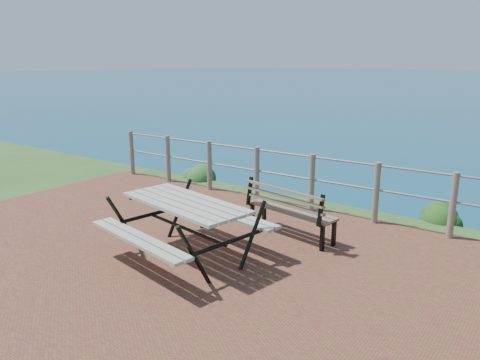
% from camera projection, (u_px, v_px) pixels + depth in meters
% --- Properties ---
extents(ground, '(10.00, 7.00, 0.12)m').
position_uv_depth(ground, '(182.00, 281.00, 5.63)').
color(ground, brown).
rests_on(ground, ground).
extents(safety_railing, '(9.40, 0.10, 1.00)m').
position_uv_depth(safety_railing, '(312.00, 179.00, 8.13)').
color(safety_railing, '#6B5B4C').
rests_on(safety_railing, ground).
extents(picnic_table, '(1.96, 1.59, 0.78)m').
position_uv_depth(picnic_table, '(186.00, 223.00, 6.16)').
color(picnic_table, gray).
rests_on(picnic_table, ground).
extents(park_bench, '(1.50, 0.62, 0.82)m').
position_uv_depth(park_bench, '(292.00, 202.00, 6.91)').
color(park_bench, brown).
rests_on(park_bench, ground).
extents(shrub_lip_west, '(0.72, 0.72, 0.44)m').
position_uv_depth(shrub_lip_west, '(199.00, 176.00, 10.74)').
color(shrub_lip_west, '#215A26').
rests_on(shrub_lip_west, ground).
extents(shrub_lip_east, '(0.68, 0.68, 0.38)m').
position_uv_depth(shrub_lip_east, '(437.00, 218.00, 7.91)').
color(shrub_lip_east, '#164415').
rests_on(shrub_lip_east, ground).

